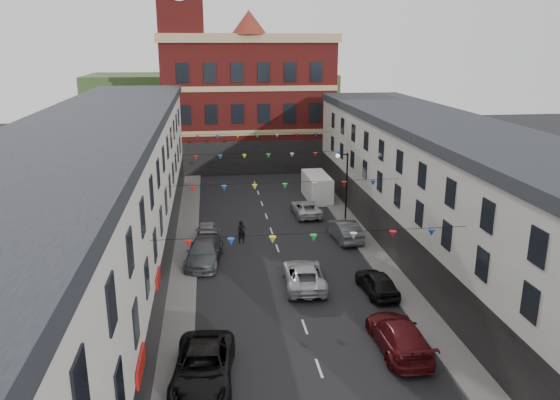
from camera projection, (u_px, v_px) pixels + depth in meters
name	position (u px, v px, depth m)	size (l,w,h in m)	color
ground	(294.00, 295.00, 33.87)	(160.00, 160.00, 0.00)	black
pavement_left	(182.00, 286.00, 34.89)	(1.80, 64.00, 0.15)	#605E5B
pavement_right	(390.00, 275.00, 36.61)	(1.80, 64.00, 0.15)	#605E5B
terrace_left	(93.00, 216.00, 31.85)	(8.40, 56.00, 10.70)	beige
terrace_right	(473.00, 208.00, 34.93)	(8.40, 56.00, 9.70)	beige
civic_building	(247.00, 100.00, 67.71)	(20.60, 13.30, 18.50)	maroon
clock_tower	(182.00, 43.00, 62.07)	(5.60, 5.60, 30.00)	maroon
distant_hill	(213.00, 105.00, 90.99)	(40.00, 14.00, 10.00)	#304B23
street_lamp	(344.00, 177.00, 46.92)	(1.10, 0.36, 6.00)	black
car_left_c	(203.00, 367.00, 24.92)	(2.71, 5.87, 1.63)	black
car_left_d	(204.00, 252.00, 38.62)	(2.30, 5.66, 1.64)	#454A4E
car_left_e	(207.00, 234.00, 42.66)	(1.59, 3.96, 1.35)	#A0A3A9
car_right_c	(399.00, 336.00, 27.60)	(2.27, 5.58, 1.62)	#541014
car_right_d	(377.00, 282.00, 33.89)	(1.72, 4.28, 1.46)	black
car_right_e	(344.00, 230.00, 43.11)	(1.69, 4.83, 1.59)	#515359
car_right_f	(306.00, 208.00, 49.19)	(2.23, 4.84, 1.35)	silver
moving_car	(304.00, 275.00, 34.92)	(2.50, 5.42, 1.51)	#B8B9C0
white_van	(317.00, 187.00, 54.20)	(2.15, 5.59, 2.47)	white
pedestrian	(242.00, 232.00, 42.33)	(0.66, 0.44, 1.82)	black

